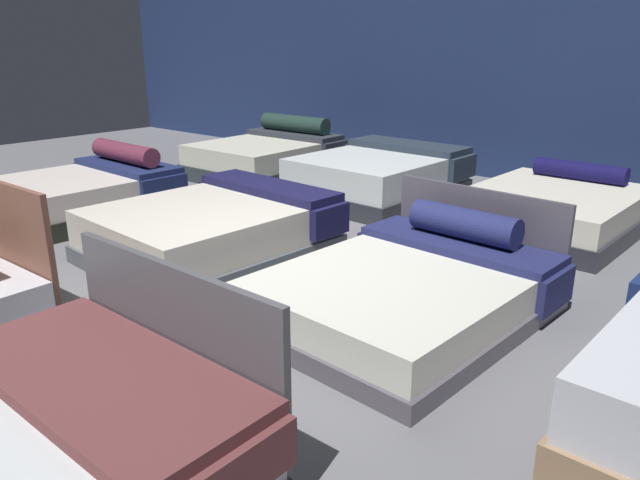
{
  "coord_description": "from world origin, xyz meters",
  "views": [
    {
      "loc": [
        3.17,
        -3.08,
        1.91
      ],
      "look_at": [
        0.28,
        0.33,
        0.43
      ],
      "focal_mm": 33.75,
      "sensor_mm": 36.0,
      "label": 1
    }
  ],
  "objects_px": {
    "bed_6": "(411,288)",
    "bed_9": "(379,176)",
    "bed_8": "(267,156)",
    "bed_10": "(553,210)",
    "bed_5": "(213,229)",
    "bed_4": "(85,193)"
  },
  "relations": [
    {
      "from": "bed_6",
      "to": "bed_9",
      "type": "relative_size",
      "value": 1.06
    },
    {
      "from": "bed_8",
      "to": "bed_9",
      "type": "xyz_separation_m",
      "value": [
        2.09,
        -0.09,
        0.01
      ]
    },
    {
      "from": "bed_5",
      "to": "bed_8",
      "type": "distance_m",
      "value": 3.55
    },
    {
      "from": "bed_6",
      "to": "bed_10",
      "type": "height_order",
      "value": "bed_6"
    },
    {
      "from": "bed_4",
      "to": "bed_10",
      "type": "height_order",
      "value": "bed_4"
    },
    {
      "from": "bed_5",
      "to": "bed_10",
      "type": "relative_size",
      "value": 1.06
    },
    {
      "from": "bed_5",
      "to": "bed_9",
      "type": "distance_m",
      "value": 2.75
    },
    {
      "from": "bed_4",
      "to": "bed_6",
      "type": "distance_m",
      "value": 4.27
    },
    {
      "from": "bed_8",
      "to": "bed_10",
      "type": "relative_size",
      "value": 1.0
    },
    {
      "from": "bed_5",
      "to": "bed_6",
      "type": "xyz_separation_m",
      "value": [
        2.11,
        0.07,
        -0.04
      ]
    },
    {
      "from": "bed_8",
      "to": "bed_9",
      "type": "distance_m",
      "value": 2.09
    },
    {
      "from": "bed_5",
      "to": "bed_8",
      "type": "bearing_deg",
      "value": 130.06
    },
    {
      "from": "bed_5",
      "to": "bed_4",
      "type": "bearing_deg",
      "value": -175.3
    },
    {
      "from": "bed_4",
      "to": "bed_8",
      "type": "relative_size",
      "value": 0.99
    },
    {
      "from": "bed_4",
      "to": "bed_10",
      "type": "xyz_separation_m",
      "value": [
        4.3,
        2.85,
        -0.03
      ]
    },
    {
      "from": "bed_4",
      "to": "bed_9",
      "type": "distance_m",
      "value": 3.51
    },
    {
      "from": "bed_6",
      "to": "bed_8",
      "type": "xyz_separation_m",
      "value": [
        -4.24,
        2.76,
        0.07
      ]
    },
    {
      "from": "bed_8",
      "to": "bed_6",
      "type": "bearing_deg",
      "value": -33.99
    },
    {
      "from": "bed_8",
      "to": "bed_10",
      "type": "distance_m",
      "value": 4.28
    },
    {
      "from": "bed_6",
      "to": "bed_9",
      "type": "xyz_separation_m",
      "value": [
        -2.16,
        2.67,
        0.07
      ]
    },
    {
      "from": "bed_4",
      "to": "bed_5",
      "type": "xyz_separation_m",
      "value": [
        2.16,
        0.06,
        -0.01
      ]
    },
    {
      "from": "bed_4",
      "to": "bed_9",
      "type": "height_order",
      "value": "bed_4"
    }
  ]
}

